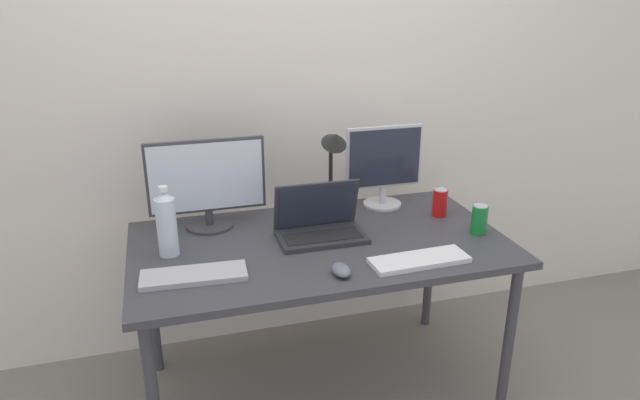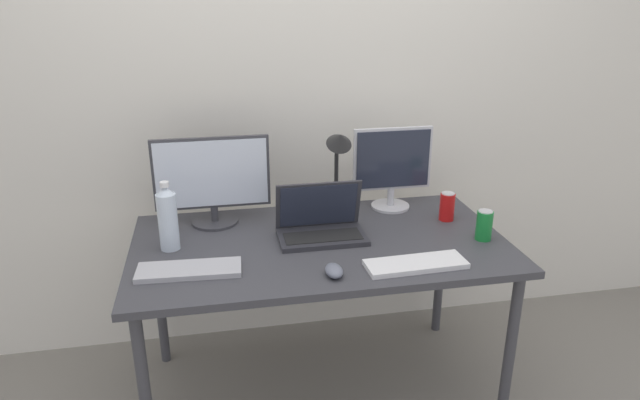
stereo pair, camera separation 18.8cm
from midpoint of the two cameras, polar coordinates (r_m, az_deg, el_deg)
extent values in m
plane|color=gray|center=(2.73, -2.08, -18.40)|extent=(16.00, 16.00, 0.00)
cube|color=silver|center=(2.73, -5.53, 11.73)|extent=(7.00, 0.08, 2.60)
cylinder|color=#424247|center=(2.49, 16.26, -13.56)|extent=(0.04, 0.04, 0.71)
cylinder|color=#424247|center=(2.79, -18.37, -9.85)|extent=(0.04, 0.04, 0.71)
cylinder|color=#424247|center=(3.02, 9.16, -6.44)|extent=(0.04, 0.04, 0.71)
cube|color=#3D3D42|center=(2.34, -2.30, -4.50)|extent=(1.52, 0.84, 0.03)
cylinder|color=#38383D|center=(2.53, -13.05, -2.50)|extent=(0.20, 0.20, 0.01)
cylinder|color=#38383D|center=(2.52, -13.12, -1.72)|extent=(0.03, 0.03, 0.06)
cube|color=#38383D|center=(2.46, -13.47, 2.32)|extent=(0.49, 0.02, 0.31)
cube|color=silver|center=(2.44, -13.45, 2.23)|extent=(0.47, 0.01, 0.29)
cylinder|color=silver|center=(2.71, 4.27, -0.41)|extent=(0.18, 0.18, 0.01)
cylinder|color=silver|center=(2.70, 4.30, 0.52)|extent=(0.03, 0.03, 0.08)
cube|color=silver|center=(2.64, 4.41, 4.30)|extent=(0.37, 0.02, 0.29)
cube|color=#232838|center=(2.63, 4.51, 4.22)|extent=(0.34, 0.01, 0.26)
cube|color=#2D2D33|center=(2.35, -2.14, -3.74)|extent=(0.36, 0.21, 0.02)
cube|color=black|center=(2.33, -2.04, -3.64)|extent=(0.32, 0.12, 0.00)
cube|color=#2D2D33|center=(2.38, -2.64, -0.49)|extent=(0.36, 0.06, 0.21)
cube|color=#232838|center=(2.37, -2.60, -0.59)|extent=(0.32, 0.05, 0.19)
cube|color=white|center=(2.17, 7.47, -6.03)|extent=(0.38, 0.14, 0.02)
cube|color=#B2B2B7|center=(2.12, -15.01, -7.34)|extent=(0.38, 0.16, 0.02)
ellipsoid|color=slate|center=(2.07, -0.49, -7.06)|extent=(0.07, 0.10, 0.04)
cylinder|color=silver|center=(2.28, -17.37, -2.65)|extent=(0.08, 0.08, 0.23)
cone|color=silver|center=(2.23, -17.72, 0.42)|extent=(0.07, 0.07, 0.03)
cylinder|color=white|center=(2.22, -17.79, 1.03)|extent=(0.03, 0.03, 0.02)
cylinder|color=red|center=(2.60, 9.89, -0.31)|extent=(0.07, 0.07, 0.12)
cylinder|color=silver|center=(2.58, 9.97, 0.99)|extent=(0.06, 0.06, 0.00)
cylinder|color=#197F33|center=(2.45, 13.55, -1.99)|extent=(0.07, 0.07, 0.12)
cylinder|color=silver|center=(2.43, 13.67, -0.62)|extent=(0.06, 0.06, 0.00)
cylinder|color=black|center=(2.59, -1.03, -1.38)|extent=(0.11, 0.11, 0.01)
cylinder|color=black|center=(2.53, -1.05, 2.19)|extent=(0.02, 0.02, 0.33)
cone|color=black|center=(2.42, -0.71, 6.10)|extent=(0.11, 0.12, 0.11)
camera|label=1|loc=(0.09, -92.38, -0.90)|focal=32.00mm
camera|label=2|loc=(0.09, 87.62, 0.90)|focal=32.00mm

